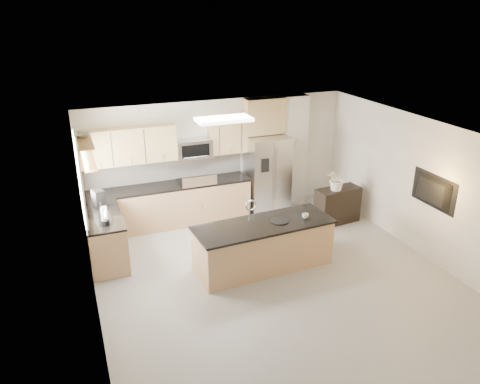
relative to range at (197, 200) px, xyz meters
name	(u,v)px	position (x,y,z in m)	size (l,w,h in m)	color
floor	(277,281)	(0.60, -2.92, -0.47)	(6.50, 6.50, 0.00)	#A9A7A1
ceiling	(282,137)	(0.60, -2.92, 2.13)	(6.00, 6.50, 0.02)	silver
wall_back	(217,158)	(0.60, 0.33, 0.83)	(6.00, 0.02, 2.60)	white
wall_front	(415,335)	(0.60, -6.17, 0.83)	(6.00, 0.02, 2.60)	white
wall_left	(90,245)	(-2.40, -2.92, 0.83)	(0.02, 6.50, 2.60)	white
wall_right	(426,190)	(3.60, -2.92, 0.83)	(0.02, 6.50, 2.60)	white
back_counter	(169,204)	(-0.63, 0.01, 0.00)	(3.55, 0.66, 1.44)	tan
left_counter	(106,238)	(-2.07, -1.07, -0.01)	(0.66, 1.50, 0.92)	tan
range	(197,200)	(0.00, 0.00, 0.00)	(0.76, 0.64, 1.14)	black
upper_cabinets	(160,143)	(-0.70, 0.16, 1.35)	(3.50, 0.33, 0.75)	tan
microwave	(193,149)	(0.00, 0.12, 1.16)	(0.76, 0.40, 0.40)	#B6B6B8
refrigerator	(267,174)	(1.66, -0.05, 0.42)	(0.92, 0.78, 1.78)	#B6B6B8
partition_column	(293,151)	(2.42, 0.18, 0.83)	(0.60, 0.30, 2.60)	silver
window	(80,180)	(-2.38, -1.07, 1.18)	(0.04, 1.15, 1.65)	white
shelf_lower	(85,161)	(-2.25, -0.97, 1.48)	(0.30, 1.20, 0.04)	olive
shelf_upper	(83,140)	(-2.25, -0.97, 1.85)	(0.30, 1.20, 0.04)	olive
ceiling_fixture	(224,119)	(0.20, -1.32, 2.09)	(1.00, 0.50, 0.06)	white
island	(263,245)	(0.57, -2.36, -0.03)	(2.57, 1.06, 1.30)	tan
credenza	(337,205)	(2.85, -1.20, -0.08)	(0.99, 0.42, 0.79)	black
cup	(305,216)	(1.36, -2.43, 0.45)	(0.12, 0.12, 0.10)	silver
platter	(280,221)	(0.87, -2.38, 0.41)	(0.33, 0.33, 0.02)	black
blender	(105,218)	(-2.07, -1.52, 0.60)	(0.15, 0.15, 0.34)	black
kettle	(106,214)	(-2.02, -1.31, 0.57)	(0.23, 0.23, 0.29)	#B6B6B8
coffee_maker	(99,199)	(-2.09, -0.68, 0.61)	(0.24, 0.27, 0.35)	black
bowl	(82,135)	(-2.25, -0.82, 1.91)	(0.36, 0.36, 0.09)	#B6B6B8
flower_vase	(337,173)	(2.76, -1.24, 0.70)	(0.69, 0.60, 0.76)	white
television	(430,191)	(3.51, -3.12, 0.88)	(1.08, 0.14, 0.62)	black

